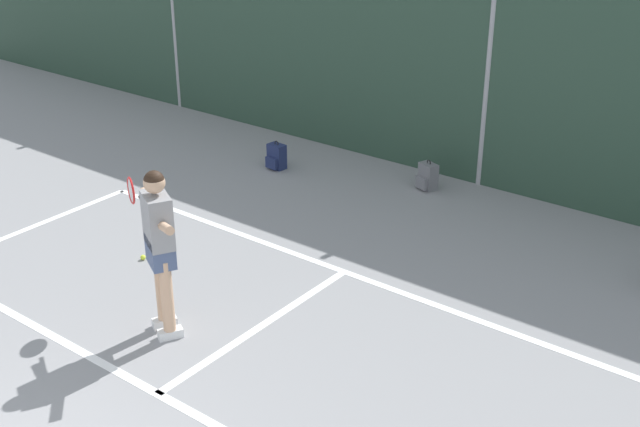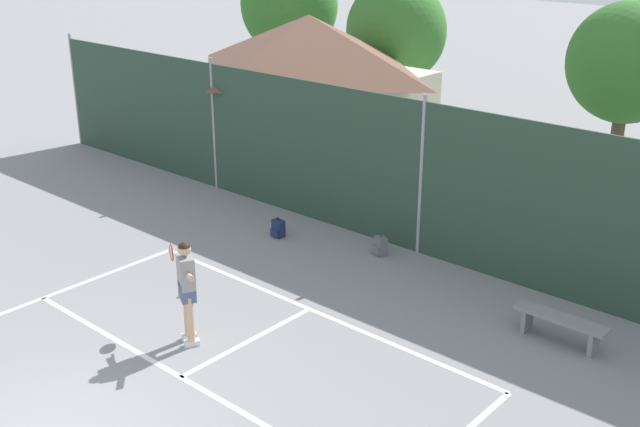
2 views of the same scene
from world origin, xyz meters
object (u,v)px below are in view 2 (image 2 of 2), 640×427
(backpack_grey, at_px, (380,246))
(courtside_bench, at_px, (560,323))
(tennis_player, at_px, (186,283))
(tennis_ball, at_px, (180,296))
(backpack_navy, at_px, (278,229))

(backpack_grey, xyz_separation_m, courtside_bench, (4.51, -0.91, 0.17))
(courtside_bench, bearing_deg, backpack_grey, 168.60)
(tennis_player, bearing_deg, courtside_bench, 41.39)
(tennis_player, relative_size, backpack_grey, 4.01)
(tennis_player, bearing_deg, backpack_grey, 87.68)
(backpack_grey, bearing_deg, tennis_ball, -111.84)
(tennis_player, bearing_deg, backpack_navy, 116.17)
(tennis_ball, distance_m, backpack_grey, 4.45)
(tennis_ball, height_order, courtside_bench, courtside_bench)
(backpack_navy, relative_size, backpack_grey, 1.00)
(tennis_player, relative_size, tennis_ball, 28.10)
(tennis_player, distance_m, tennis_ball, 2.04)
(tennis_player, height_order, backpack_grey, tennis_player)
(tennis_player, relative_size, backpack_navy, 4.01)
(backpack_grey, distance_m, courtside_bench, 4.60)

